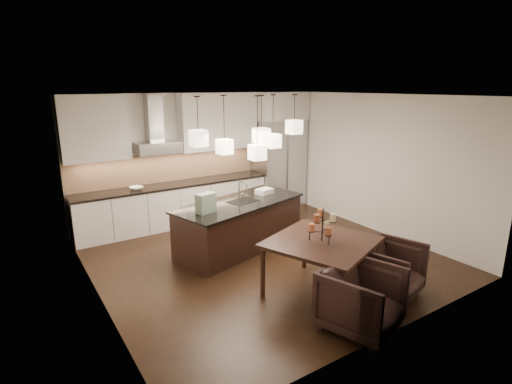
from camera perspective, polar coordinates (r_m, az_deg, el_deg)
floor at (r=7.22m, az=0.88°, el=-9.27°), size 5.50×5.50×0.02m
ceiling at (r=6.58m, az=0.98°, el=13.71°), size 5.50×5.50×0.02m
wall_back at (r=9.13m, az=-8.87°, el=5.03°), size 5.50×0.02×2.80m
wall_front at (r=4.82m, az=19.70°, el=-4.82°), size 5.50×0.02×2.80m
wall_left at (r=5.74m, az=-22.55°, el=-1.96°), size 0.02×5.50×2.80m
wall_right at (r=8.58m, az=16.41°, el=3.95°), size 0.02×5.50×2.80m
refrigerator at (r=9.91m, az=3.27°, el=4.07°), size 1.20×0.72×2.15m
fridge_panel at (r=9.74m, az=3.39°, el=12.18°), size 1.26×0.72×0.65m
lower_cabinets at (r=8.82m, az=-11.41°, el=-1.87°), size 4.21×0.62×0.88m
countertop at (r=8.70m, az=-11.57°, el=1.03°), size 4.21×0.66×0.04m
backsplash at (r=8.90m, az=-12.41°, el=3.51°), size 4.21×0.02×0.63m
upper_cab_left at (r=8.21m, az=-22.13°, el=8.46°), size 1.25×0.35×1.25m
upper_cab_right at (r=9.10m, az=-5.35°, el=10.04°), size 1.85×0.35×1.25m
hood_canopy at (r=8.48m, az=-13.88°, el=6.20°), size 0.90×0.52×0.24m
hood_chimney at (r=8.52m, az=-14.39°, el=10.27°), size 0.30×0.28×0.96m
fruit_bowl at (r=8.38m, az=-16.72°, el=0.53°), size 0.32×0.32×0.06m
island_body at (r=7.45m, az=-2.31°, el=-4.86°), size 2.60×1.56×0.86m
island_top at (r=7.31m, az=-2.35°, el=-1.56°), size 2.70×1.66×0.04m
faucet at (r=7.38m, az=-2.38°, el=0.27°), size 0.15×0.25×0.37m
tote_bag at (r=6.70m, az=-7.17°, el=-1.57°), size 0.36×0.25×0.33m
food_container at (r=7.83m, az=1.22°, el=0.12°), size 0.38×0.31×0.10m
dining_table at (r=5.97m, az=9.21°, el=-10.52°), size 1.76×1.76×0.82m
candelabra at (r=5.72m, az=9.48°, el=-4.63°), size 0.51×0.51×0.48m
candle_a at (r=5.86m, az=10.14°, el=-4.63°), size 0.11×0.11×0.11m
candle_b at (r=5.72m, az=7.94°, el=-5.03°), size 0.11×0.11×0.11m
candle_c at (r=5.61m, az=10.31°, el=-5.54°), size 0.11×0.11×0.11m
candle_d at (r=5.82m, az=9.21°, el=-2.92°), size 0.11×0.11×0.11m
candle_e at (r=5.56m, az=8.67°, el=-3.74°), size 0.11×0.11×0.11m
candle_f at (r=5.64m, az=10.93°, el=-3.60°), size 0.11×0.11×0.11m
armchair_left at (r=5.27m, az=14.81°, el=-14.55°), size 1.11×1.12×0.82m
armchair_right at (r=6.16m, az=18.44°, el=-10.45°), size 1.05×1.07×0.79m
pendant_a at (r=6.48m, az=-8.22°, el=7.61°), size 0.24×0.24×0.26m
pendant_b at (r=7.13m, az=-4.52°, el=6.47°), size 0.24×0.24×0.26m
pendant_c at (r=7.10m, az=0.76°, el=8.08°), size 0.24×0.24×0.26m
pendant_d at (r=7.55m, az=2.42°, el=7.30°), size 0.24×0.24×0.26m
pendant_e at (r=7.63m, az=5.46°, el=9.23°), size 0.24×0.24×0.26m
pendant_f at (r=6.85m, az=0.17°, el=5.69°), size 0.24×0.24×0.26m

